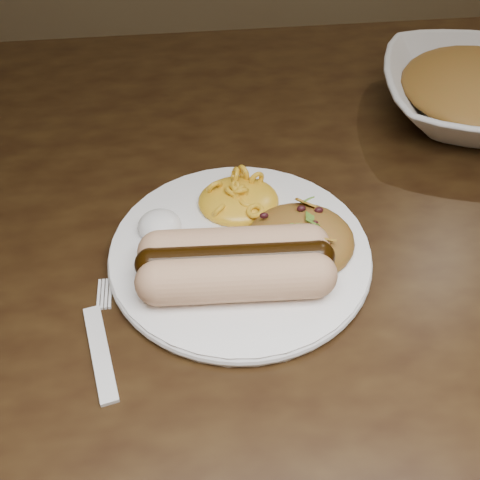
{
  "coord_description": "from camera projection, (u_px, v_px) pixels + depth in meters",
  "views": [
    {
      "loc": [
        -0.11,
        -0.43,
        1.16
      ],
      "look_at": [
        -0.07,
        -0.05,
        0.77
      ],
      "focal_mm": 42.0,
      "sensor_mm": 36.0,
      "label": 1
    }
  ],
  "objects": [
    {
      "name": "mac_and_cheese",
      "position": [
        238.0,
        192.0,
        0.58
      ],
      "size": [
        0.11,
        0.11,
        0.03
      ],
      "primitive_type": "ellipsoid",
      "rotation": [
        0.0,
        0.0,
        -0.41
      ],
      "color": "yellow",
      "rests_on": "plate"
    },
    {
      "name": "table",
      "position": [
        292.0,
        273.0,
        0.67
      ],
      "size": [
        1.6,
        0.9,
        0.75
      ],
      "color": "black",
      "rests_on": "floor"
    },
    {
      "name": "fork",
      "position": [
        100.0,
        353.0,
        0.48
      ],
      "size": [
        0.05,
        0.14,
        0.0
      ],
      "primitive_type": "cube",
      "rotation": [
        0.0,
        0.0,
        0.21
      ],
      "color": "white",
      "rests_on": "table"
    },
    {
      "name": "sour_cream",
      "position": [
        159.0,
        222.0,
        0.55
      ],
      "size": [
        0.05,
        0.05,
        0.03
      ],
      "primitive_type": "ellipsoid",
      "rotation": [
        0.0,
        0.0,
        0.24
      ],
      "color": "white",
      "rests_on": "plate"
    },
    {
      "name": "plate",
      "position": [
        240.0,
        252.0,
        0.55
      ],
      "size": [
        0.33,
        0.33,
        0.01
      ],
      "primitive_type": "cylinder",
      "rotation": [
        0.0,
        0.0,
        0.39
      ],
      "color": "white",
      "rests_on": "table"
    },
    {
      "name": "taco_salad",
      "position": [
        301.0,
        232.0,
        0.54
      ],
      "size": [
        0.11,
        0.1,
        0.05
      ],
      "rotation": [
        0.0,
        0.0,
        0.4
      ],
      "color": "#C5401D",
      "rests_on": "plate"
    },
    {
      "name": "hotdog",
      "position": [
        235.0,
        263.0,
        0.51
      ],
      "size": [
        0.15,
        0.08,
        0.04
      ],
      "rotation": [
        0.0,
        0.0,
        -0.05
      ],
      "color": "tan",
      "rests_on": "plate"
    },
    {
      "name": "serving_bowl",
      "position": [
        480.0,
        96.0,
        0.71
      ],
      "size": [
        0.3,
        0.3,
        0.06
      ],
      "primitive_type": "imported",
      "rotation": [
        0.0,
        0.0,
        -0.24
      ],
      "color": "silver",
      "rests_on": "table"
    }
  ]
}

